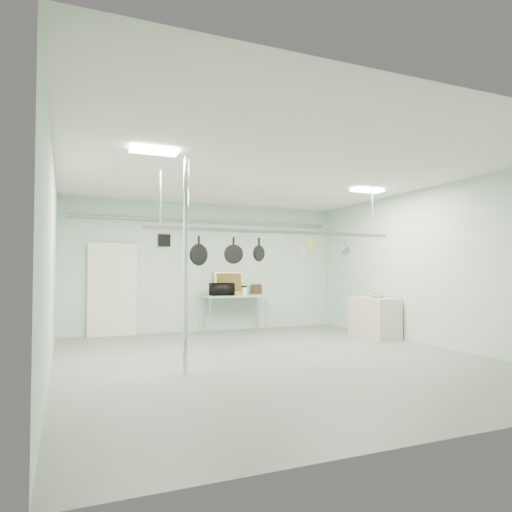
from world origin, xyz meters
name	(u,v)px	position (x,y,z in m)	size (l,w,h in m)	color
floor	(274,359)	(0.00, 0.00, 0.00)	(8.00, 8.00, 0.00)	gray
ceiling	(274,173)	(0.00, 0.00, 3.19)	(7.00, 8.00, 0.02)	silver
back_wall	(207,267)	(0.00, 3.99, 1.60)	(7.00, 0.02, 3.20)	#A6C8B6
right_wall	(431,266)	(3.49, 0.00, 1.60)	(0.02, 8.00, 3.20)	#A6C8B6
door	(112,290)	(-2.30, 3.94, 1.05)	(1.10, 0.10, 2.20)	silver
wall_vent	(164,240)	(-1.10, 3.97, 2.25)	(0.30, 0.04, 0.30)	black
conduit_pipe	(209,222)	(0.00, 3.90, 2.75)	(0.07, 0.07, 6.60)	gray
chrome_pole	(186,264)	(-1.70, -0.60, 1.60)	(0.08, 0.08, 3.20)	silver
prep_table	(235,298)	(0.60, 3.60, 0.83)	(1.60, 0.70, 0.91)	#9BB7A7
side_cabinet	(374,317)	(3.15, 1.40, 0.45)	(0.60, 1.20, 0.90)	beige
pot_rack	(277,230)	(0.20, 0.30, 2.23)	(4.80, 0.06, 1.00)	#B7B7BC
light_panel_left	(154,151)	(-2.20, -0.80, 3.16)	(0.65, 0.30, 0.05)	white
light_panel_right	(367,190)	(2.40, 0.60, 3.16)	(0.65, 0.30, 0.05)	white
microwave	(222,289)	(0.21, 3.47, 1.06)	(0.55, 0.37, 0.31)	black
coffee_canister	(244,291)	(0.78, 3.41, 1.00)	(0.14, 0.14, 0.19)	white
painting_large	(229,283)	(0.55, 3.90, 1.20)	(0.78, 0.05, 0.58)	gold
painting_small	(256,289)	(1.31, 3.90, 1.03)	(0.30, 0.04, 0.25)	#382013
fruit_bowl	(377,296)	(3.18, 1.33, 0.95)	(0.37, 0.37, 0.09)	silver
skillet_left	(199,251)	(-1.25, 0.30, 1.84)	(0.37, 0.06, 0.50)	black
skillet_mid	(234,250)	(-0.63, 0.30, 1.86)	(0.33, 0.06, 0.45)	black
skillet_right	(259,249)	(-0.16, 0.30, 1.88)	(0.29, 0.06, 0.40)	black
whisk	(303,247)	(0.73, 0.30, 1.93)	(0.15, 0.15, 0.31)	#AEAEB2
grater	(311,245)	(0.89, 0.30, 1.98)	(0.09, 0.02, 0.22)	gold
saucepan	(346,248)	(1.66, 0.30, 1.94)	(0.16, 0.10, 0.29)	#B4B4B9
fruit_cluster	(377,294)	(3.18, 1.33, 0.99)	(0.24, 0.24, 0.09)	#B61710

